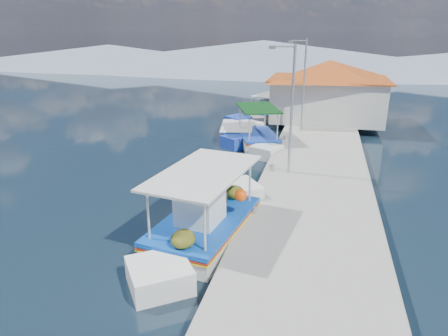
# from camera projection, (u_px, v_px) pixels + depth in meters

# --- Properties ---
(ground) EXTENTS (160.00, 160.00, 0.00)m
(ground) POSITION_uv_depth(u_px,v_px,m) (185.00, 188.00, 18.99)
(ground) COLOR black
(ground) RESTS_ON ground
(quay) EXTENTS (5.00, 44.00, 0.50)m
(quay) POSITION_uv_depth(u_px,v_px,m) (318.00, 155.00, 23.04)
(quay) COLOR gray
(quay) RESTS_ON ground
(bollards) EXTENTS (0.20, 17.20, 0.30)m
(bollards) POSITION_uv_depth(u_px,v_px,m) (280.00, 149.00, 22.71)
(bollards) COLOR #A5A8AD
(bollards) RESTS_ON quay
(main_caique) EXTENTS (3.32, 8.55, 2.85)m
(main_caique) POSITION_uv_depth(u_px,v_px,m) (205.00, 224.00, 14.30)
(main_caique) COLOR white
(main_caique) RESTS_ON ground
(caique_green_canopy) EXTENTS (3.88, 6.81, 2.74)m
(caique_green_canopy) POSITION_uv_depth(u_px,v_px,m) (258.00, 139.00, 25.80)
(caique_green_canopy) COLOR white
(caique_green_canopy) RESTS_ON ground
(caique_blue_hull) EXTENTS (2.86, 6.93, 1.25)m
(caique_blue_hull) POSITION_uv_depth(u_px,v_px,m) (237.00, 132.00, 27.74)
(caique_blue_hull) COLOR #1D3EAE
(caique_blue_hull) RESTS_ON ground
(caique_far) EXTENTS (3.21, 6.01, 2.23)m
(caique_far) POSITION_uv_depth(u_px,v_px,m) (269.00, 113.00, 33.53)
(caique_far) COLOR white
(caique_far) RESTS_ON ground
(harbor_building) EXTENTS (10.49, 10.49, 4.40)m
(harbor_building) POSITION_uv_depth(u_px,v_px,m) (328.00, 89.00, 30.40)
(harbor_building) COLOR silver
(harbor_building) RESTS_ON quay
(lamp_post_near) EXTENTS (1.21, 0.14, 6.00)m
(lamp_post_near) POSITION_uv_depth(u_px,v_px,m) (290.00, 103.00, 18.52)
(lamp_post_near) COLOR #A5A8AD
(lamp_post_near) RESTS_ON quay
(lamp_post_far) EXTENTS (1.21, 0.14, 6.00)m
(lamp_post_far) POSITION_uv_depth(u_px,v_px,m) (303.00, 80.00, 26.77)
(lamp_post_far) COLOR #A5A8AD
(lamp_post_far) RESTS_ON quay
(mountain_ridge) EXTENTS (171.40, 96.00, 5.50)m
(mountain_ridge) POSITION_uv_depth(u_px,v_px,m) (331.00, 60.00, 68.14)
(mountain_ridge) COLOR slate
(mountain_ridge) RESTS_ON ground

